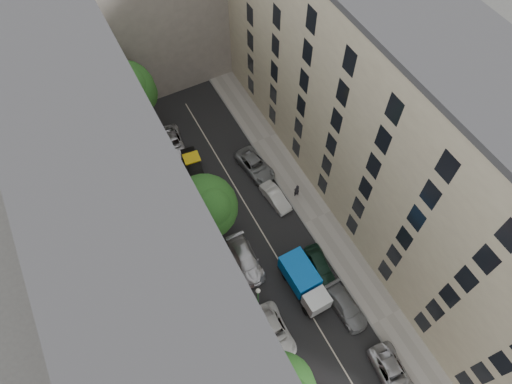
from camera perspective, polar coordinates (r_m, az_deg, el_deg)
ground at (r=42.97m, az=1.45°, el=-6.19°), size 120.00×120.00×0.00m
road_surface at (r=42.97m, az=1.45°, el=-6.19°), size 8.00×44.00×0.02m
sidewalk_left at (r=41.99m, az=-5.25°, el=-9.23°), size 3.00×44.00×0.15m
sidewalk_right at (r=44.49m, az=7.71°, el=-3.17°), size 3.00×44.00×0.15m
building_left at (r=32.90m, az=-15.37°, el=-6.10°), size 8.00×44.00×20.00m
building_right at (r=38.94m, az=16.30°, el=7.46°), size 8.00×44.00×20.00m
tarp_truck at (r=40.05m, az=6.03°, el=-11.09°), size 2.31×5.49×2.52m
car_left_2 at (r=39.23m, az=2.29°, el=-17.01°), size 2.46×5.02×1.37m
car_left_3 at (r=41.35m, az=-1.29°, el=-8.48°), size 2.25×5.17×1.48m
car_left_4 at (r=43.78m, az=-5.63°, el=-2.84°), size 1.58×3.88×1.32m
car_left_5 at (r=47.24m, az=-7.91°, el=3.46°), size 1.91×4.33×1.38m
car_left_6 at (r=49.34m, az=-10.39°, el=6.07°), size 2.82×5.10×1.35m
car_right_0 at (r=39.92m, az=16.73°, el=-20.93°), size 2.73×5.06×1.35m
car_right_1 at (r=40.56m, az=11.18°, el=-13.90°), size 2.09×4.71×1.34m
car_right_2 at (r=41.52m, az=7.98°, el=-9.12°), size 2.28×4.44×1.45m
car_right_3 at (r=44.65m, az=2.44°, el=-0.66°), size 1.77×4.01×1.28m
car_right_4 at (r=46.72m, az=-0.12°, el=3.35°), size 2.89×5.19×1.37m
tree_mid at (r=38.30m, az=-6.21°, el=-2.06°), size 5.81×5.61×8.55m
tree_far at (r=46.53m, az=-15.83°, el=11.85°), size 6.02×5.86×9.93m
lamp_post at (r=36.26m, az=0.24°, el=-13.56°), size 0.36×0.36×6.56m
pedestrian at (r=44.80m, az=5.10°, el=0.19°), size 0.61×0.40×1.67m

